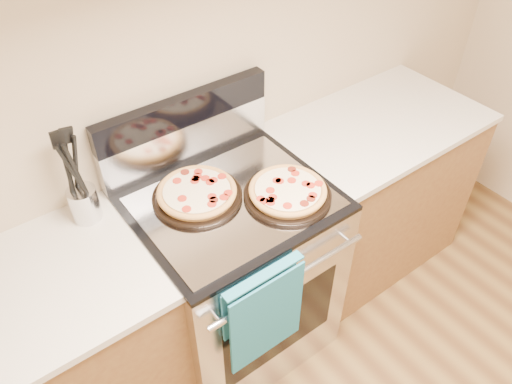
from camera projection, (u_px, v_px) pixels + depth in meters
wall_back at (173, 62)px, 1.86m from camera, size 4.00×0.00×4.00m
range_body at (234, 275)px, 2.25m from camera, size 0.76×0.68×0.90m
oven_window at (280, 327)px, 2.04m from camera, size 0.56×0.01×0.40m
cooktop at (230, 200)px, 1.94m from camera, size 0.76×0.68×0.02m
backsplash_lower at (187, 141)px, 2.06m from camera, size 0.76×0.06×0.18m
backsplash_upper at (183, 110)px, 1.96m from camera, size 0.76×0.06×0.12m
oven_handle at (290, 279)px, 1.79m from camera, size 0.70×0.03×0.03m
dish_towel at (263, 312)px, 1.80m from camera, size 0.32×0.05×0.42m
foil_sheet at (235, 202)px, 1.91m from camera, size 0.70×0.55×0.01m
cabinet_left at (37, 381)px, 1.88m from camera, size 1.00×0.62×0.88m
cabinet_right at (366, 195)px, 2.66m from camera, size 1.00×0.62×0.88m
countertop_right at (380, 124)px, 2.36m from camera, size 1.02×0.64×0.03m
pepperoni_pizza_back at (197, 193)px, 1.91m from camera, size 0.40×0.40×0.05m
pepperoni_pizza_front at (288, 192)px, 1.92m from camera, size 0.41×0.41×0.05m
utensil_crock at (85, 204)px, 1.82m from camera, size 0.11×0.11×0.13m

